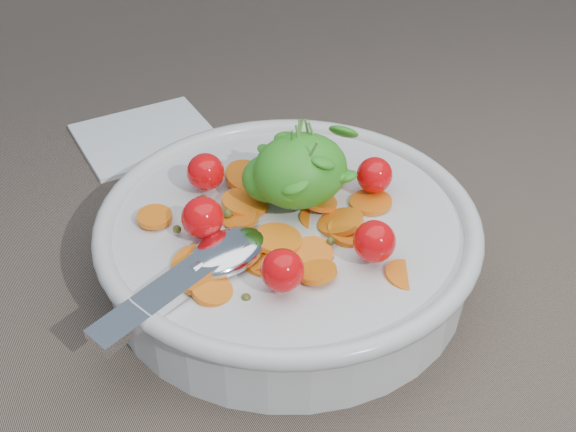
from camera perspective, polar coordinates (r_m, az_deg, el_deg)
name	(u,v)px	position (r m, az deg, el deg)	size (l,w,h in m)	color
ground	(271,262)	(0.61, -1.37, -3.69)	(6.00, 6.00, 0.00)	#776555
bowl	(288,240)	(0.58, -0.03, -1.88)	(0.33, 0.30, 0.13)	silver
napkin	(146,136)	(0.79, -11.15, 6.20)	(0.14, 0.12, 0.01)	white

